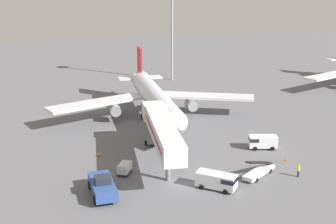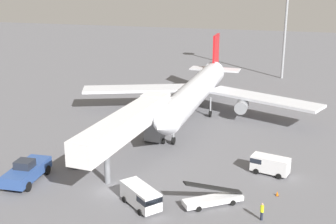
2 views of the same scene
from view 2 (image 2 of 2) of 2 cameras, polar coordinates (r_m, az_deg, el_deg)
name	(u,v)px [view 2 (image 2 of 2)]	position (r m, az deg, el deg)	size (l,w,h in m)	color
ground_plane	(111,191)	(52.39, -7.11, -9.70)	(300.00, 300.00, 0.00)	slate
airplane_at_gate	(197,91)	(76.20, 3.59, 2.68)	(41.31, 40.73, 11.84)	silver
jet_bridge	(130,124)	(57.31, -4.77, -1.45)	(5.59, 22.17, 7.05)	silver
pushback_tug	(27,171)	(56.04, -17.21, -7.07)	(3.22, 7.14, 2.78)	#2D4C8E
belt_loader_truck	(213,198)	(48.97, 5.63, -10.68)	(6.26, 4.99, 3.13)	white
service_van_mid_left	(141,196)	(48.28, -3.36, -10.41)	(5.32, 5.02, 2.17)	white
service_van_rear_right	(269,164)	(56.94, 12.51, -6.35)	(4.85, 3.03, 2.17)	white
baggage_cart_far_left	(79,159)	(58.93, -11.06, -5.80)	(2.51, 2.94, 1.59)	#38383D
ground_crew_worker_foreground	(262,211)	(46.90, 11.64, -12.01)	(0.44, 0.44, 1.86)	#1E2333
safety_cone_alpha	(277,193)	(52.17, 13.47, -9.86)	(0.36, 0.36, 0.56)	black
safety_cone_charlie	(85,140)	(66.65, -10.30, -3.50)	(0.44, 0.44, 0.67)	black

